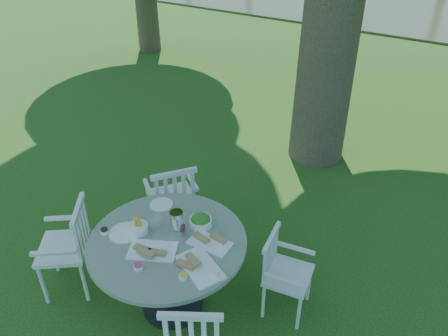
# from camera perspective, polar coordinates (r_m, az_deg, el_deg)

# --- Properties ---
(ground) EXTENTS (140.00, 140.00, 0.00)m
(ground) POSITION_cam_1_polar(r_m,az_deg,el_deg) (4.90, -1.26, -9.48)
(ground) COLOR #12360B
(ground) RESTS_ON ground
(table) EXTENTS (1.34, 1.34, 0.81)m
(table) POSITION_cam_1_polar(r_m,az_deg,el_deg) (3.84, -7.26, -11.14)
(table) COLOR black
(table) RESTS_ON ground
(chair_ne) EXTENTS (0.44, 0.47, 0.82)m
(chair_ne) POSITION_cam_1_polar(r_m,az_deg,el_deg) (3.96, 7.34, -12.81)
(chair_ne) COLOR silver
(chair_ne) RESTS_ON ground
(chair_nw) EXTENTS (0.64, 0.64, 0.93)m
(chair_nw) POSITION_cam_1_polar(r_m,az_deg,el_deg) (4.63, -6.63, -3.81)
(chair_nw) COLOR silver
(chair_nw) RESTS_ON ground
(chair_sw) EXTENTS (0.64, 0.64, 0.94)m
(chair_sw) POSITION_cam_1_polar(r_m,az_deg,el_deg) (4.30, -19.20, -9.10)
(chair_sw) COLOR silver
(chair_sw) RESTS_ON ground
(tableware) EXTENTS (1.20, 0.87, 0.22)m
(tableware) POSITION_cam_1_polar(r_m,az_deg,el_deg) (3.72, -6.67, -8.39)
(tableware) COLOR white
(tableware) RESTS_ON table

